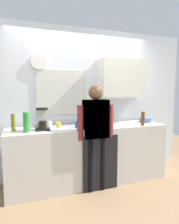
% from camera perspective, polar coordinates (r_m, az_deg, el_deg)
% --- Properties ---
extents(ground_plane, '(8.00, 8.00, 0.00)m').
position_cam_1_polar(ground_plane, '(3.25, 1.76, -21.55)').
color(ground_plane, '#8C6D4C').
extents(kitchen_counter, '(2.58, 0.64, 0.94)m').
position_cam_1_polar(kitchen_counter, '(3.32, -0.16, -12.13)').
color(kitchen_counter, beige).
rests_on(kitchen_counter, ground_plane).
extents(dishwasher_panel, '(0.56, 0.02, 0.84)m').
position_cam_1_polar(dishwasher_panel, '(3.07, 3.20, -14.63)').
color(dishwasher_panel, black).
rests_on(dishwasher_panel, ground_plane).
extents(back_wall_assembly, '(4.18, 0.42, 2.60)m').
position_cam_1_polar(back_wall_assembly, '(3.57, -0.95, 3.84)').
color(back_wall_assembly, silver).
rests_on(back_wall_assembly, ground_plane).
extents(coffee_maker, '(0.20, 0.20, 0.33)m').
position_cam_1_polar(coffee_maker, '(2.99, -13.57, -2.24)').
color(coffee_maker, black).
rests_on(coffee_maker, kitchen_counter).
extents(bottle_dark_sauce, '(0.06, 0.06, 0.18)m').
position_cam_1_polar(bottle_dark_sauce, '(3.09, -0.63, -2.89)').
color(bottle_dark_sauce, black).
rests_on(bottle_dark_sauce, kitchen_counter).
extents(bottle_clear_soda, '(0.09, 0.09, 0.28)m').
position_cam_1_polar(bottle_clear_soda, '(2.88, -17.82, -2.83)').
color(bottle_clear_soda, '#2D8C33').
rests_on(bottle_clear_soda, kitchen_counter).
extents(bottle_amber_beer, '(0.06, 0.06, 0.23)m').
position_cam_1_polar(bottle_amber_beer, '(3.39, 15.17, -1.87)').
color(bottle_amber_beer, brown).
rests_on(bottle_amber_beer, kitchen_counter).
extents(bottle_olive_oil, '(0.06, 0.06, 0.25)m').
position_cam_1_polar(bottle_olive_oil, '(3.02, -21.23, -2.84)').
color(bottle_olive_oil, olive).
rests_on(bottle_olive_oil, kitchen_counter).
extents(cup_blue_mug, '(0.08, 0.08, 0.10)m').
position_cam_1_polar(cup_blue_mug, '(3.12, -3.50, -3.55)').
color(cup_blue_mug, '#3351B2').
rests_on(cup_blue_mug, kitchen_counter).
extents(cup_yellow_cup, '(0.07, 0.07, 0.08)m').
position_cam_1_polar(cup_yellow_cup, '(3.12, -9.00, -3.76)').
color(cup_yellow_cup, yellow).
rests_on(cup_yellow_cup, kitchen_counter).
extents(cup_white_mug, '(0.08, 0.08, 0.09)m').
position_cam_1_polar(cup_white_mug, '(3.17, -11.49, -3.56)').
color(cup_white_mug, white).
rests_on(cup_white_mug, kitchen_counter).
extents(mixing_bowl, '(0.22, 0.22, 0.08)m').
position_cam_1_polar(mixing_bowl, '(3.78, 15.88, -2.22)').
color(mixing_bowl, '#4C72A5').
rests_on(mixing_bowl, kitchen_counter).
extents(potted_plant, '(0.15, 0.15, 0.23)m').
position_cam_1_polar(potted_plant, '(3.51, 6.02, -1.13)').
color(potted_plant, '#9E5638').
rests_on(potted_plant, kitchen_counter).
extents(storage_canister, '(0.14, 0.14, 0.17)m').
position_cam_1_polar(storage_canister, '(3.22, -14.10, -2.78)').
color(storage_canister, silver).
rests_on(storage_canister, kitchen_counter).
extents(person_at_sink, '(0.57, 0.22, 1.60)m').
position_cam_1_polar(person_at_sink, '(2.93, 1.82, -4.90)').
color(person_at_sink, '#3F4766').
rests_on(person_at_sink, ground_plane).
extents(person_guest, '(0.57, 0.22, 1.60)m').
position_cam_1_polar(person_guest, '(2.93, 1.82, -4.90)').
color(person_guest, black).
rests_on(person_guest, ground_plane).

